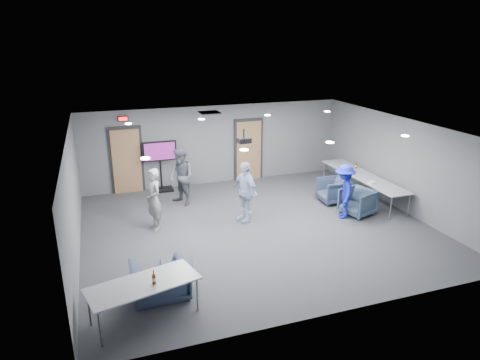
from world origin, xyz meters
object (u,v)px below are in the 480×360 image
object	(u,v)px
person_d	(344,191)
chair_front_a	(175,279)
projector	(244,140)
bottle_front	(154,279)
person_a	(154,199)
person_b	(181,177)
table_right_a	(347,169)
tv_stand	(160,163)
person_c	(245,192)
chair_right_a	(333,191)
table_right_b	(382,186)
chair_front_b	(159,281)
bottle_right	(356,166)
chair_right_b	(357,202)
table_front_left	(143,285)

from	to	relation	value
person_d	chair_front_a	bearing A→B (deg)	-41.35
projector	bottle_front	bearing A→B (deg)	-134.68
person_a	person_d	distance (m)	5.23
person_b	chair_front_a	size ratio (longest dim) A/B	2.48
table_right_a	tv_stand	size ratio (longest dim) A/B	1.17
person_d	person_c	bearing A→B (deg)	-78.83
chair_right_a	table_right_b	xyz separation A→B (m)	(1.10, -0.90, 0.31)
chair_front_b	bottle_right	bearing A→B (deg)	-148.97
chair_right_b	bottle_right	size ratio (longest dim) A/B	3.48
chair_right_b	projector	bearing A→B (deg)	-112.43
person_b	bottle_front	xyz separation A→B (m)	(-1.58, -5.40, -0.05)
bottle_right	table_right_a	bearing A→B (deg)	141.09
person_b	projector	xyz separation A→B (m)	(1.23, -2.17, 1.53)
chair_right_b	table_front_left	bearing A→B (deg)	-83.88
person_b	chair_front_b	bearing A→B (deg)	-41.35
table_front_left	bottle_front	distance (m)	0.25
person_a	person_d	xyz separation A→B (m)	(5.14, -0.96, -0.05)
chair_right_a	bottle_right	bearing A→B (deg)	124.38
person_d	table_right_b	distance (m)	1.47
table_front_left	projector	distance (m)	4.67
tv_stand	chair_right_b	bearing A→B (deg)	-37.56
chair_front_a	table_right_b	distance (m)	7.11
person_d	table_right_a	bearing A→B (deg)	170.97
tv_stand	table_right_a	bearing A→B (deg)	-16.58
person_c	table_right_b	distance (m)	4.17
chair_front_b	projector	bearing A→B (deg)	-135.41
person_d	table_front_left	world-z (taller)	person_d
chair_right_a	table_right_a	world-z (taller)	chair_right_a
table_right_a	table_front_left	bearing A→B (deg)	124.19
chair_front_b	chair_right_a	bearing A→B (deg)	-149.29
person_d	chair_right_a	distance (m)	1.24
person_a	bottle_right	bearing A→B (deg)	82.54
bottle_right	person_d	bearing A→B (deg)	-130.82
bottle_right	tv_stand	bearing A→B (deg)	162.44
chair_right_b	table_right_a	bearing A→B (deg)	137.33
bottle_front	table_right_b	bearing A→B (deg)	23.90
person_b	bottle_right	xyz separation A→B (m)	(5.78, -0.52, -0.06)
table_right_a	person_c	bearing A→B (deg)	109.19
tv_stand	projector	size ratio (longest dim) A/B	4.73
person_d	table_front_left	size ratio (longest dim) A/B	0.74
person_d	chair_front_b	bearing A→B (deg)	-42.56
person_d	chair_front_a	xyz separation A→B (m)	(-5.21, -2.25, -0.46)
table_right_a	projector	xyz separation A→B (m)	(-4.32, -1.83, 1.72)
chair_right_b	bottle_front	xyz separation A→B (m)	(-6.20, -2.98, 0.45)
person_b	person_d	world-z (taller)	person_b
person_b	chair_front_b	world-z (taller)	person_b
person_b	chair_right_b	xyz separation A→B (m)	(4.61, -2.41, -0.50)
chair_right_a	table_front_left	bearing A→B (deg)	-54.61
chair_front_b	bottle_right	world-z (taller)	bottle_right
person_b	projector	bearing A→B (deg)	5.06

